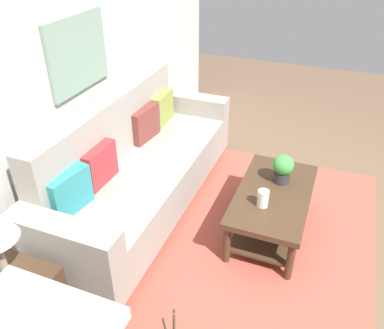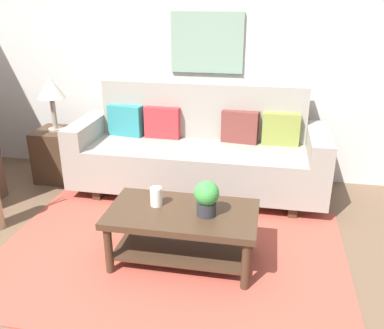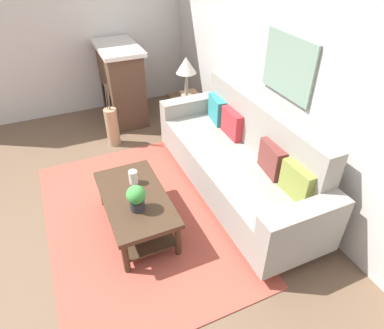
% 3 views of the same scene
% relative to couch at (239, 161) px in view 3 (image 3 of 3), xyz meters
% --- Properties ---
extents(ground_plane, '(9.74, 9.74, 0.00)m').
position_rel_couch_xyz_m(ground_plane, '(-0.02, -1.69, -0.43)').
color(ground_plane, brown).
extents(wall_back, '(5.74, 0.10, 2.70)m').
position_rel_couch_xyz_m(wall_back, '(-0.02, 0.53, 0.92)').
color(wall_back, silver).
rests_on(wall_back, ground_plane).
extents(wall_left, '(0.10, 5.17, 2.70)m').
position_rel_couch_xyz_m(wall_left, '(-2.94, -1.10, 0.92)').
color(wall_left, silver).
rests_on(wall_left, ground_plane).
extents(area_rug, '(2.72, 1.87, 0.01)m').
position_rel_couch_xyz_m(area_rug, '(-0.02, -1.19, -0.43)').
color(area_rug, '#B24C3D').
rests_on(area_rug, ground_plane).
extents(couch, '(2.49, 0.84, 1.08)m').
position_rel_couch_xyz_m(couch, '(0.00, 0.00, 0.00)').
color(couch, gray).
rests_on(couch, ground_plane).
extents(throw_pillow_teal, '(0.37, 0.17, 0.32)m').
position_rel_couch_xyz_m(throw_pillow_teal, '(-0.79, 0.12, 0.25)').
color(throw_pillow_teal, teal).
rests_on(throw_pillow_teal, couch).
extents(throw_pillow_crimson, '(0.36, 0.13, 0.32)m').
position_rel_couch_xyz_m(throw_pillow_crimson, '(-0.40, 0.12, 0.25)').
color(throw_pillow_crimson, red).
rests_on(throw_pillow_crimson, couch).
extents(throw_pillow_maroon, '(0.37, 0.16, 0.32)m').
position_rel_couch_xyz_m(throw_pillow_maroon, '(0.40, 0.12, 0.25)').
color(throw_pillow_maroon, brown).
rests_on(throw_pillow_maroon, couch).
extents(throw_pillow_olive, '(0.36, 0.13, 0.32)m').
position_rel_couch_xyz_m(throw_pillow_olive, '(0.79, 0.12, 0.25)').
color(throw_pillow_olive, olive).
rests_on(throw_pillow_olive, couch).
extents(coffee_table, '(1.10, 0.60, 0.43)m').
position_rel_couch_xyz_m(coffee_table, '(0.10, -1.24, -0.12)').
color(coffee_table, '#422D1E').
rests_on(coffee_table, ground_plane).
extents(tabletop_vase, '(0.09, 0.09, 0.14)m').
position_rel_couch_xyz_m(tabletop_vase, '(-0.11, -1.18, 0.07)').
color(tabletop_vase, white).
rests_on(tabletop_vase, coffee_table).
extents(potted_plant_tabletop, '(0.18, 0.18, 0.26)m').
position_rel_couch_xyz_m(potted_plant_tabletop, '(0.28, -1.26, 0.14)').
color(potted_plant_tabletop, '#2D2D33').
rests_on(potted_plant_tabletop, coffee_table).
extents(side_table, '(0.44, 0.44, 0.56)m').
position_rel_couch_xyz_m(side_table, '(-1.55, 0.02, -0.15)').
color(side_table, '#422D1E').
rests_on(side_table, ground_plane).
extents(table_lamp, '(0.28, 0.28, 0.57)m').
position_rel_couch_xyz_m(table_lamp, '(-1.55, 0.02, 0.56)').
color(table_lamp, gray).
rests_on(table_lamp, side_table).
extents(fireplace, '(1.02, 0.58, 1.16)m').
position_rel_couch_xyz_m(fireplace, '(-2.34, -0.72, 0.15)').
color(fireplace, brown).
rests_on(fireplace, ground_plane).
extents(floor_vase, '(0.18, 0.18, 0.54)m').
position_rel_couch_xyz_m(floor_vase, '(-1.62, -1.07, -0.16)').
color(floor_vase, tan).
rests_on(floor_vase, ground_plane).
extents(floor_vase_branch_a, '(0.03, 0.02, 0.36)m').
position_rel_couch_xyz_m(floor_vase_branch_a, '(-1.60, -1.07, 0.29)').
color(floor_vase_branch_a, brown).
rests_on(floor_vase_branch_a, floor_vase).
extents(floor_vase_branch_b, '(0.05, 0.03, 0.36)m').
position_rel_couch_xyz_m(floor_vase_branch_b, '(-1.63, -1.06, 0.29)').
color(floor_vase_branch_b, brown).
rests_on(floor_vase_branch_b, floor_vase).
extents(floor_vase_branch_c, '(0.04, 0.02, 0.36)m').
position_rel_couch_xyz_m(floor_vase_branch_c, '(-1.63, -1.09, 0.29)').
color(floor_vase_branch_c, brown).
rests_on(floor_vase_branch_c, floor_vase).
extents(framed_painting, '(0.75, 0.03, 0.60)m').
position_rel_couch_xyz_m(framed_painting, '(-0.00, 0.46, 1.01)').
color(framed_painting, gray).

